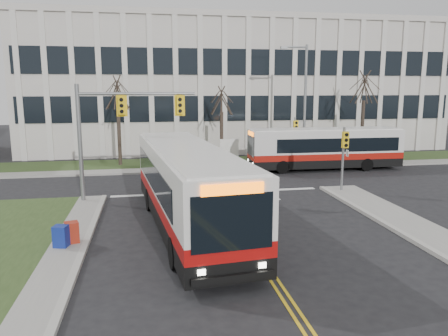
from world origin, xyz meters
TOP-DOWN VIEW (x-y plane):
  - ground at (0.00, 0.00)m, footprint 120.00×120.00m
  - sidewalk_west at (-7.00, -5.00)m, footprint 1.20×26.00m
  - sidewalk_cross at (5.00, 15.20)m, footprint 44.00×1.60m
  - building_lawn at (5.00, 18.00)m, footprint 44.00×5.00m
  - office_building at (5.00, 30.00)m, footprint 40.00×16.00m
  - mast_arm_signal at (-5.62, 7.16)m, footprint 6.11×0.38m
  - signal_pole_near at (7.20, 6.90)m, footprint 0.34×0.39m
  - signal_pole_far at (7.20, 15.40)m, footprint 0.34×0.39m
  - streetlight at (8.03, 16.20)m, footprint 2.15×0.25m
  - directory_sign at (2.50, 17.50)m, footprint 1.50×0.12m
  - tree_left at (-6.00, 18.00)m, footprint 1.80×1.80m
  - tree_mid at (2.00, 18.20)m, footprint 1.80×1.80m
  - tree_right at (14.00, 18.00)m, footprint 1.80×1.80m
  - bus_main at (-2.19, 1.96)m, footprint 4.19×13.25m
  - bus_cross at (9.05, 14.00)m, footprint 11.25×2.57m
  - newspaper_box_blue at (-7.13, 0.16)m, footprint 0.60×0.56m
  - newspaper_box_red at (-6.80, 0.55)m, footprint 0.61×0.57m

SIDE VIEW (x-z plane):
  - ground at x=0.00m, z-range 0.00..0.00m
  - building_lawn at x=5.00m, z-range 0.00..0.12m
  - sidewalk_west at x=-7.00m, z-range 0.00..0.14m
  - sidewalk_cross at x=5.00m, z-range 0.00..0.14m
  - newspaper_box_blue at x=-7.13m, z-range 0.00..0.95m
  - newspaper_box_red at x=-6.80m, z-range 0.00..0.95m
  - directory_sign at x=2.50m, z-range 0.17..2.17m
  - bus_cross at x=9.05m, z-range 0.00..2.99m
  - bus_main at x=-2.19m, z-range 0.00..3.47m
  - signal_pole_near at x=7.20m, z-range 0.60..4.40m
  - signal_pole_far at x=7.20m, z-range 0.60..4.40m
  - mast_arm_signal at x=-5.62m, z-range 1.16..7.36m
  - tree_mid at x=2.00m, z-range 1.47..8.29m
  - streetlight at x=8.03m, z-range 0.59..9.79m
  - tree_left at x=-6.00m, z-range 1.66..9.36m
  - tree_right at x=14.00m, z-range 1.78..10.03m
  - office_building at x=5.00m, z-range 0.00..12.00m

